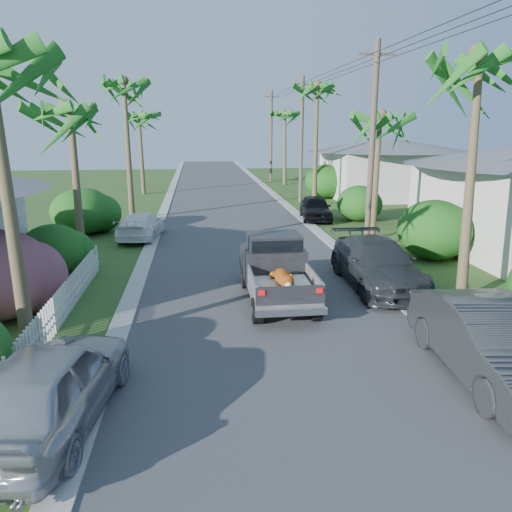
{
  "coord_description": "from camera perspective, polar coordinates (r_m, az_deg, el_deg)",
  "views": [
    {
      "loc": [
        -2.06,
        -8.52,
        5.42
      ],
      "look_at": [
        -0.23,
        6.92,
        1.4
      ],
      "focal_mm": 35.0,
      "sensor_mm": 36.0,
      "label": 1
    }
  ],
  "objects": [
    {
      "name": "utility_pole_d",
      "position": [
        52.1,
        1.75,
        13.58
      ],
      "size": [
        1.6,
        0.26,
        9.0
      ],
      "color": "brown",
      "rests_on": "ground"
    },
    {
      "name": "palm_r_c",
      "position": [
        35.6,
        7.05,
        18.71
      ],
      "size": [
        4.4,
        4.4,
        9.4
      ],
      "color": "brown",
      "rests_on": "ground"
    },
    {
      "name": "road",
      "position": [
        34.02,
        -3.22,
        5.31
      ],
      "size": [
        8.0,
        100.0,
        0.02
      ],
      "primitive_type": "cube",
      "color": "#38383A",
      "rests_on": "ground"
    },
    {
      "name": "palm_l_c",
      "position": [
        30.88,
        -14.87,
        18.66
      ],
      "size": [
        4.4,
        4.4,
        9.2
      ],
      "color": "brown",
      "rests_on": "ground"
    },
    {
      "name": "palm_r_a",
      "position": [
        16.88,
        24.57,
        20.08
      ],
      "size": [
        4.4,
        4.4,
        8.7
      ],
      "color": "brown",
      "rests_on": "ground"
    },
    {
      "name": "shrub_r_b",
      "position": [
        22.26,
        19.69,
        2.84
      ],
      "size": [
        3.0,
        3.3,
        2.5
      ],
      "primitive_type": "ellipsoid",
      "color": "#174C15",
      "rests_on": "ground"
    },
    {
      "name": "palm_l_d",
      "position": [
        42.77,
        -13.2,
        15.49
      ],
      "size": [
        4.4,
        4.4,
        7.7
      ],
      "color": "brown",
      "rests_on": "ground"
    },
    {
      "name": "shrub_r_d",
      "position": [
        40.03,
        7.92,
        8.44
      ],
      "size": [
        3.2,
        3.52,
        2.6
      ],
      "primitive_type": "ellipsoid",
      "color": "#174C15",
      "rests_on": "ground"
    },
    {
      "name": "curb_left",
      "position": [
        34.03,
        -10.49,
        5.13
      ],
      "size": [
        0.6,
        100.0,
        0.06
      ],
      "primitive_type": "cube",
      "color": "#A5A39E",
      "rests_on": "ground"
    },
    {
      "name": "parked_car_rm",
      "position": [
        17.86,
        13.67,
        -0.9
      ],
      "size": [
        2.3,
        5.56,
        1.61
      ],
      "primitive_type": "imported",
      "rotation": [
        0.0,
        0.0,
        -0.01
      ],
      "color": "#2E3133",
      "rests_on": "ground"
    },
    {
      "name": "palm_l_b",
      "position": [
        21.08,
        -20.54,
        15.59
      ],
      "size": [
        4.4,
        4.4,
        7.4
      ],
      "color": "brown",
      "rests_on": "ground"
    },
    {
      "name": "shrub_l_d",
      "position": [
        27.51,
        -19.22,
        4.86
      ],
      "size": [
        3.2,
        3.52,
        2.4
      ],
      "primitive_type": "ellipsoid",
      "color": "#174C15",
      "rests_on": "ground"
    },
    {
      "name": "palm_r_b",
      "position": [
        25.07,
        13.95,
        15.29
      ],
      "size": [
        4.4,
        4.4,
        7.2
      ],
      "color": "brown",
      "rests_on": "ground"
    },
    {
      "name": "shrub_l_c",
      "position": [
        19.78,
        -22.23,
        0.48
      ],
      "size": [
        2.4,
        2.64,
        2.0
      ],
      "primitive_type": "ellipsoid",
      "color": "#174C15",
      "rests_on": "ground"
    },
    {
      "name": "house_right_far",
      "position": [
        41.49,
        14.75,
        9.46
      ],
      "size": [
        9.0,
        8.0,
        4.6
      ],
      "color": "silver",
      "rests_on": "ground"
    },
    {
      "name": "parked_car_rf",
      "position": [
        30.32,
        6.82,
        5.46
      ],
      "size": [
        2.18,
        4.37,
        1.43
      ],
      "primitive_type": "imported",
      "rotation": [
        0.0,
        0.0,
        -0.12
      ],
      "color": "black",
      "rests_on": "ground"
    },
    {
      "name": "parked_car_rn",
      "position": [
        12.19,
        25.24,
        -8.93
      ],
      "size": [
        2.09,
        5.31,
        1.72
      ],
      "primitive_type": "imported",
      "rotation": [
        0.0,
        0.0,
        -0.05
      ],
      "color": "#27292B",
      "rests_on": "ground"
    },
    {
      "name": "parked_car_ln",
      "position": [
        10.16,
        -22.54,
        -13.6
      ],
      "size": [
        2.58,
        5.04,
        1.64
      ],
      "primitive_type": "imported",
      "rotation": [
        0.0,
        0.0,
        3.0
      ],
      "color": "#A5A7AC",
      "rests_on": "ground"
    },
    {
      "name": "curb_right",
      "position": [
        34.54,
        3.95,
        5.48
      ],
      "size": [
        0.6,
        100.0,
        0.06
      ],
      "primitive_type": "cube",
      "color": "#A5A39E",
      "rests_on": "ground"
    },
    {
      "name": "parked_car_lf",
      "position": [
        25.64,
        -13.01,
        3.38
      ],
      "size": [
        2.32,
        4.64,
        1.29
      ],
      "primitive_type": "imported",
      "rotation": [
        0.0,
        0.0,
        3.02
      ],
      "color": "white",
      "rests_on": "ground"
    },
    {
      "name": "ground",
      "position": [
        10.31,
        6.07,
        -17.32
      ],
      "size": [
        120.0,
        120.0,
        0.0
      ],
      "primitive_type": "plane",
      "color": "#304E1D",
      "rests_on": "ground"
    },
    {
      "name": "picket_fence",
      "position": [
        15.37,
        -21.31,
        -5.2
      ],
      "size": [
        0.1,
        11.0,
        1.0
      ],
      "primitive_type": "cube",
      "color": "white",
      "rests_on": "ground"
    },
    {
      "name": "palm_r_d",
      "position": [
        49.29,
        3.38,
        15.99
      ],
      "size": [
        4.4,
        4.4,
        8.0
      ],
      "color": "brown",
      "rests_on": "ground"
    },
    {
      "name": "pickup_truck",
      "position": [
        16.22,
        2.19,
        -1.29
      ],
      "size": [
        1.98,
        5.12,
        2.06
      ],
      "color": "black",
      "rests_on": "ground"
    },
    {
      "name": "utility_pole_b",
      "position": [
        22.86,
        13.12,
        12.07
      ],
      "size": [
        1.6,
        0.26,
        9.0
      ],
      "color": "brown",
      "rests_on": "ground"
    },
    {
      "name": "shrub_r_c",
      "position": [
        30.4,
        11.71,
        5.92
      ],
      "size": [
        2.6,
        2.86,
        2.1
      ],
      "primitive_type": "ellipsoid",
      "color": "#174C15",
      "rests_on": "ground"
    },
    {
      "name": "utility_pole_c",
      "position": [
        37.33,
        5.22,
        13.17
      ],
      "size": [
        1.6,
        0.26,
        9.0
      ],
      "color": "brown",
      "rests_on": "ground"
    }
  ]
}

